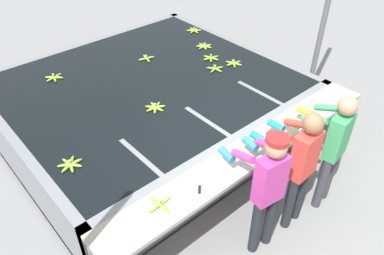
{
  "coord_description": "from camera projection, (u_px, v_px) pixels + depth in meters",
  "views": [
    {
      "loc": [
        -2.64,
        -1.75,
        3.71
      ],
      "look_at": [
        0.0,
        1.25,
        0.63
      ],
      "focal_mm": 35.0,
      "sensor_mm": 36.0,
      "label": 1
    }
  ],
  "objects": [
    {
      "name": "ground_plane",
      "position": [
        258.0,
        213.0,
        4.68
      ],
      "size": [
        80.0,
        80.0,
        0.0
      ],
      "primitive_type": "plane",
      "color": "gray",
      "rests_on": "ground"
    },
    {
      "name": "wash_tank",
      "position": [
        149.0,
        107.0,
        5.76
      ],
      "size": [
        4.07,
        3.66,
        0.9
      ],
      "color": "gray",
      "rests_on": "ground"
    },
    {
      "name": "work_ledge",
      "position": [
        249.0,
        167.0,
        4.44
      ],
      "size": [
        4.07,
        0.45,
        0.9
      ],
      "color": "#A8A393",
      "rests_on": "ground"
    },
    {
      "name": "worker_0",
      "position": [
        267.0,
        184.0,
        3.76
      ],
      "size": [
        0.47,
        0.73,
        1.59
      ],
      "color": "#1E2328",
      "rests_on": "ground"
    },
    {
      "name": "worker_1",
      "position": [
        300.0,
        162.0,
        4.04
      ],
      "size": [
        0.42,
        0.71,
        1.59
      ],
      "color": "#1E2328",
      "rests_on": "ground"
    },
    {
      "name": "worker_2",
      "position": [
        333.0,
        143.0,
        4.3
      ],
      "size": [
        0.46,
        0.73,
        1.59
      ],
      "color": "#38383D",
      "rests_on": "ground"
    },
    {
      "name": "banana_bunch_floating_0",
      "position": [
        211.0,
        58.0,
        6.05
      ],
      "size": [
        0.28,
        0.28,
        0.08
      ],
      "color": "#7FAD33",
      "rests_on": "wash_tank"
    },
    {
      "name": "banana_bunch_floating_1",
      "position": [
        70.0,
        164.0,
        4.06
      ],
      "size": [
        0.28,
        0.28,
        0.08
      ],
      "color": "#8CB738",
      "rests_on": "wash_tank"
    },
    {
      "name": "banana_bunch_floating_2",
      "position": [
        194.0,
        30.0,
        6.92
      ],
      "size": [
        0.27,
        0.28,
        0.08
      ],
      "color": "#8CB738",
      "rests_on": "wash_tank"
    },
    {
      "name": "banana_bunch_floating_3",
      "position": [
        234.0,
        63.0,
        5.9
      ],
      "size": [
        0.28,
        0.27,
        0.08
      ],
      "color": "#7FAD33",
      "rests_on": "wash_tank"
    },
    {
      "name": "banana_bunch_floating_4",
      "position": [
        215.0,
        69.0,
        5.76
      ],
      "size": [
        0.28,
        0.26,
        0.08
      ],
      "color": "#75A333",
      "rests_on": "wash_tank"
    },
    {
      "name": "banana_bunch_floating_5",
      "position": [
        147.0,
        58.0,
        6.03
      ],
      "size": [
        0.28,
        0.28,
        0.08
      ],
      "color": "#8CB738",
      "rests_on": "wash_tank"
    },
    {
      "name": "banana_bunch_floating_6",
      "position": [
        204.0,
        46.0,
        6.39
      ],
      "size": [
        0.28,
        0.28,
        0.08
      ],
      "color": "#93BC3D",
      "rests_on": "wash_tank"
    },
    {
      "name": "banana_bunch_floating_7",
      "position": [
        54.0,
        77.0,
        5.55
      ],
      "size": [
        0.28,
        0.28,
        0.08
      ],
      "color": "#8CB738",
      "rests_on": "wash_tank"
    },
    {
      "name": "banana_bunch_floating_8",
      "position": [
        155.0,
        107.0,
        4.93
      ],
      "size": [
        0.27,
        0.28,
        0.08
      ],
      "color": "#8CB738",
      "rests_on": "wash_tank"
    },
    {
      "name": "banana_bunch_ledge_0",
      "position": [
        160.0,
        204.0,
        3.61
      ],
      "size": [
        0.28,
        0.28,
        0.08
      ],
      "color": "#93BC3D",
      "rests_on": "work_ledge"
    },
    {
      "name": "knife_0",
      "position": [
        200.0,
        184.0,
        3.83
      ],
      "size": [
        0.27,
        0.27,
        0.02
      ],
      "color": "silver",
      "rests_on": "work_ledge"
    },
    {
      "name": "support_post_right",
      "position": [
        327.0,
        8.0,
        5.9
      ],
      "size": [
        0.09,
        0.09,
        3.2
      ],
      "color": "slate",
      "rests_on": "ground"
    }
  ]
}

